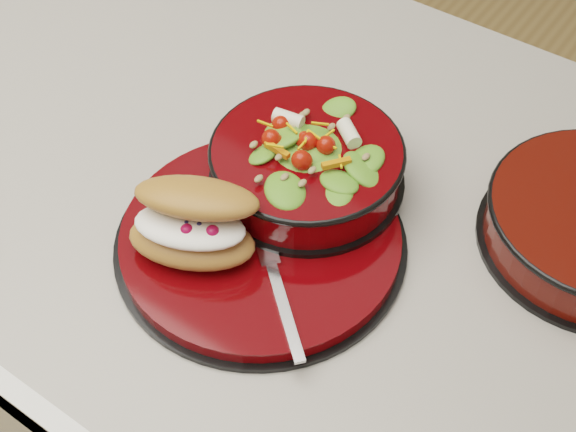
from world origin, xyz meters
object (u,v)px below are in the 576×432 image
Objects in this scene: fork at (279,292)px; croissant at (194,224)px; island_counter at (229,339)px; salad_bowl at (307,159)px; dinner_plate at (261,240)px.

croissant is at bearing 131.72° from fork.
island_counter is at bearing 102.19° from croissant.
salad_bowl is at bearing -5.44° from island_counter.
salad_bowl is at bearing 64.95° from fork.
salad_bowl reaches higher than island_counter.
island_counter is 0.49m from dinner_plate.
dinner_plate is 2.48× the size of fork.
fork is (0.21, -0.15, 0.47)m from island_counter.
island_counter is 4.15× the size of dinner_plate.
croissant is (-0.04, -0.05, 0.05)m from dinner_plate.
dinner_plate reaches higher than island_counter.
dinner_plate is at bearing 90.63° from fork.
dinner_plate is (0.15, -0.10, 0.46)m from island_counter.
fork is at bearing -65.78° from salad_bowl.
dinner_plate is 1.44× the size of salad_bowl.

